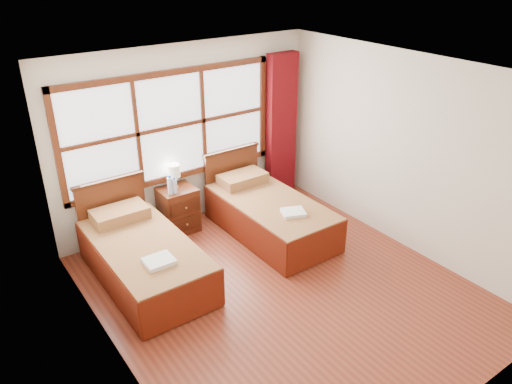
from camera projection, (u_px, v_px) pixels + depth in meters
floor at (283, 290)px, 6.02m from camera, size 4.50×4.50×0.00m
ceiling at (289, 74)px, 4.87m from camera, size 4.50×4.50×0.00m
wall_back at (187, 136)px, 7.09m from camera, size 4.00×0.00×4.00m
wall_left at (108, 251)px, 4.40m from camera, size 0.00×4.50×4.50m
wall_right at (406, 154)px, 6.49m from camera, size 0.00×4.50×4.50m
window at (171, 127)px, 6.84m from camera, size 3.16×0.06×1.56m
curtain at (281, 126)px, 7.88m from camera, size 0.50×0.16×2.30m
bed_left at (143, 257)px, 6.11m from camera, size 1.03×2.05×1.00m
bed_right at (268, 213)px, 7.11m from camera, size 1.02×2.04×0.99m
nightstand at (179, 210)px, 7.15m from camera, size 0.50×0.49×0.66m
towels_left at (159, 261)px, 5.58m from camera, size 0.33×0.29×0.05m
towels_right at (293, 212)px, 6.61m from camera, size 0.37×0.35×0.05m
lamp at (174, 171)px, 6.94m from camera, size 0.18×0.18×0.35m
bottle_near at (170, 186)px, 6.81m from camera, size 0.07×0.07×0.27m
bottle_far at (175, 186)px, 6.84m from camera, size 0.06×0.06×0.23m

